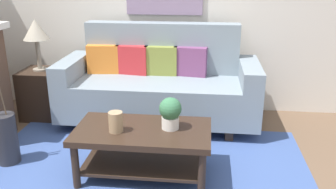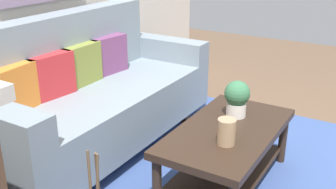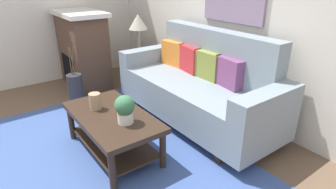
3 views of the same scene
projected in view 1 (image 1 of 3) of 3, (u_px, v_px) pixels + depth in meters
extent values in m
cube|color=#3D5693|center=(141.00, 176.00, 3.04)|extent=(2.87, 1.99, 0.01)
cube|color=gray|center=(159.00, 97.00, 3.96)|extent=(1.72, 0.84, 0.40)
cube|color=gray|center=(162.00, 48.00, 4.10)|extent=(1.72, 0.20, 0.56)
cube|color=gray|center=(73.00, 85.00, 4.02)|extent=(0.20, 0.84, 0.60)
cube|color=gray|center=(249.00, 91.00, 3.82)|extent=(0.20, 0.84, 0.60)
cube|color=#332319|center=(93.00, 116.00, 4.12)|extent=(0.08, 0.74, 0.12)
cube|color=#332319|center=(228.00, 122.00, 3.96)|extent=(0.08, 0.74, 0.12)
cube|color=orange|center=(104.00, 59.00, 4.08)|extent=(0.37, 0.16, 0.32)
cube|color=red|center=(132.00, 60.00, 4.05)|extent=(0.37, 0.17, 0.32)
cube|color=olive|center=(161.00, 61.00, 4.01)|extent=(0.36, 0.12, 0.32)
cube|color=#7A4270|center=(190.00, 61.00, 3.98)|extent=(0.37, 0.17, 0.32)
cube|color=#332319|center=(143.00, 132.00, 2.93)|extent=(1.10, 0.60, 0.05)
cube|color=#332319|center=(143.00, 163.00, 3.02)|extent=(0.98, 0.50, 0.02)
cylinder|color=#332319|center=(76.00, 167.00, 2.82)|extent=(0.06, 0.06, 0.38)
cylinder|color=#332319|center=(202.00, 175.00, 2.71)|extent=(0.06, 0.06, 0.38)
cylinder|color=#332319|center=(95.00, 139.00, 3.28)|extent=(0.06, 0.06, 0.38)
cylinder|color=#332319|center=(203.00, 144.00, 3.18)|extent=(0.06, 0.06, 0.38)
cylinder|color=tan|center=(116.00, 122.00, 2.84)|extent=(0.11, 0.11, 0.16)
cylinder|color=white|center=(170.00, 123.00, 2.91)|extent=(0.14, 0.14, 0.10)
sphere|color=#38734B|center=(170.00, 109.00, 2.87)|extent=(0.18, 0.18, 0.18)
cube|color=#332319|center=(43.00, 94.00, 4.18)|extent=(0.44, 0.44, 0.56)
cylinder|color=gray|center=(40.00, 69.00, 4.08)|extent=(0.16, 0.16, 0.02)
cylinder|color=gray|center=(39.00, 55.00, 4.03)|extent=(0.05, 0.05, 0.35)
cone|color=#B2A893|center=(35.00, 29.00, 3.93)|extent=(0.28, 0.28, 0.22)
cylinder|color=#2D2D33|center=(6.00, 139.00, 3.18)|extent=(0.20, 0.20, 0.47)
cylinder|color=brown|center=(1.00, 95.00, 3.04)|extent=(0.04, 0.03, 0.36)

